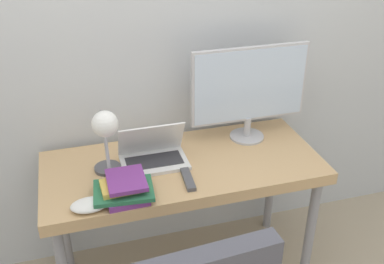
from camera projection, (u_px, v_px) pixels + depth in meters
The scene contains 8 objects.
wall_back at pixel (163, 29), 2.23m from camera, with size 8.00×0.05×2.60m.
desk at pixel (183, 175), 2.23m from camera, with size 1.36×0.60×0.74m.
laptop at pixel (153, 154), 2.18m from camera, with size 0.32×0.21×0.20m.
monitor at pixel (250, 88), 2.28m from camera, with size 0.62×0.18×0.50m.
desk_lamp at pixel (106, 132), 1.92m from camera, with size 0.13×0.26×0.37m.
book_stack at pixel (125, 189), 1.93m from camera, with size 0.27×0.21×0.09m.
tv_remote at pixel (188, 179), 2.05m from camera, with size 0.05×0.17×0.02m.
game_controller at pixel (89, 205), 1.87m from camera, with size 0.16×0.10×0.04m.
Camera 1 is at (-0.47, -1.49, 1.93)m, focal length 42.00 mm.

